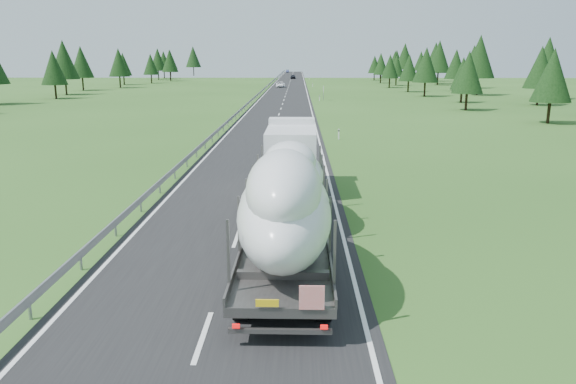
{
  "coord_description": "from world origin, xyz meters",
  "views": [
    {
      "loc": [
        2.62,
        -23.19,
        7.57
      ],
      "look_at": [
        2.22,
        -0.85,
        2.22
      ],
      "focal_mm": 35.0,
      "sensor_mm": 36.0,
      "label": 1
    }
  ],
  "objects_px": {
    "distant_van": "(280,85)",
    "distant_car_dark": "(293,77)",
    "distant_car_blue": "(287,71)",
    "boat_truck": "(288,182)",
    "highway_sign": "(323,90)"
  },
  "relations": [
    {
      "from": "distant_van",
      "to": "distant_car_dark",
      "type": "bearing_deg",
      "value": 83.96
    },
    {
      "from": "distant_car_dark",
      "to": "distant_car_blue",
      "type": "distance_m",
      "value": 92.02
    },
    {
      "from": "distant_car_blue",
      "to": "boat_truck",
      "type": "bearing_deg",
      "value": -90.87
    },
    {
      "from": "highway_sign",
      "to": "distant_car_blue",
      "type": "height_order",
      "value": "highway_sign"
    },
    {
      "from": "boat_truck",
      "to": "distant_car_blue",
      "type": "xyz_separation_m",
      "value": [
        -5.34,
        279.88,
        -1.77
      ]
    },
    {
      "from": "highway_sign",
      "to": "boat_truck",
      "type": "bearing_deg",
      "value": -93.55
    },
    {
      "from": "boat_truck",
      "to": "highway_sign",
      "type": "bearing_deg",
      "value": 86.45
    },
    {
      "from": "highway_sign",
      "to": "boat_truck",
      "type": "xyz_separation_m",
      "value": [
        -4.98,
        -80.21,
        0.67
      ]
    },
    {
      "from": "boat_truck",
      "to": "distant_car_dark",
      "type": "relative_size",
      "value": 4.58
    },
    {
      "from": "boat_truck",
      "to": "distant_van",
      "type": "relative_size",
      "value": 4.21
    },
    {
      "from": "distant_car_dark",
      "to": "distant_car_blue",
      "type": "height_order",
      "value": "distant_car_dark"
    },
    {
      "from": "highway_sign",
      "to": "boat_truck",
      "type": "height_order",
      "value": "boat_truck"
    },
    {
      "from": "boat_truck",
      "to": "distant_van",
      "type": "xyz_separation_m",
      "value": [
        -4.28,
        127.0,
        -1.77
      ]
    },
    {
      "from": "distant_car_dark",
      "to": "distant_car_blue",
      "type": "xyz_separation_m",
      "value": [
        -3.81,
        91.94,
        -0.09
      ]
    },
    {
      "from": "distant_car_blue",
      "to": "highway_sign",
      "type": "bearing_deg",
      "value": -89.0
    }
  ]
}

